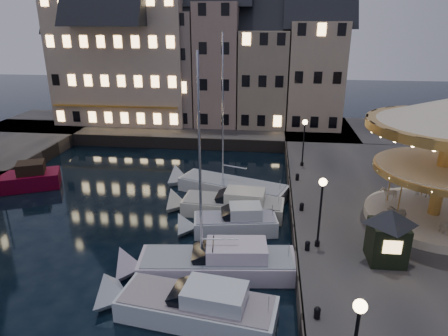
# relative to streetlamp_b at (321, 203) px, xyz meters

# --- Properties ---
(ground) EXTENTS (160.00, 160.00, 0.00)m
(ground) POSITION_rel_streetlamp_b_xyz_m (-7.20, -1.00, -4.02)
(ground) COLOR black
(ground) RESTS_ON ground
(quay_east) EXTENTS (16.00, 56.00, 1.30)m
(quay_east) POSITION_rel_streetlamp_b_xyz_m (6.80, 5.00, -3.37)
(quay_east) COLOR #474442
(quay_east) RESTS_ON ground
(quay_north) EXTENTS (44.00, 12.00, 1.30)m
(quay_north) POSITION_rel_streetlamp_b_xyz_m (-15.20, 27.00, -3.37)
(quay_north) COLOR #474442
(quay_north) RESTS_ON ground
(quaywall_e) EXTENTS (0.15, 44.00, 1.30)m
(quaywall_e) POSITION_rel_streetlamp_b_xyz_m (-1.20, 5.00, -3.37)
(quaywall_e) COLOR #47423A
(quaywall_e) RESTS_ON ground
(quaywall_n) EXTENTS (48.00, 0.15, 1.30)m
(quaywall_n) POSITION_rel_streetlamp_b_xyz_m (-13.20, 21.00, -3.37)
(quaywall_n) COLOR #47423A
(quaywall_n) RESTS_ON ground
(streetlamp_b) EXTENTS (0.44, 0.44, 4.17)m
(streetlamp_b) POSITION_rel_streetlamp_b_xyz_m (0.00, 0.00, 0.00)
(streetlamp_b) COLOR black
(streetlamp_b) RESTS_ON quay_east
(streetlamp_c) EXTENTS (0.44, 0.44, 4.17)m
(streetlamp_c) POSITION_rel_streetlamp_b_xyz_m (0.00, 13.50, 0.00)
(streetlamp_c) COLOR black
(streetlamp_c) RESTS_ON quay_east
(bollard_a) EXTENTS (0.30, 0.30, 0.57)m
(bollard_a) POSITION_rel_streetlamp_b_xyz_m (-0.60, -6.00, -2.41)
(bollard_a) COLOR black
(bollard_a) RESTS_ON quay_east
(bollard_b) EXTENTS (0.30, 0.30, 0.57)m
(bollard_b) POSITION_rel_streetlamp_b_xyz_m (-0.60, -0.50, -2.41)
(bollard_b) COLOR black
(bollard_b) RESTS_ON quay_east
(bollard_c) EXTENTS (0.30, 0.30, 0.57)m
(bollard_c) POSITION_rel_streetlamp_b_xyz_m (-0.60, 4.50, -2.41)
(bollard_c) COLOR black
(bollard_c) RESTS_ON quay_east
(bollard_d) EXTENTS (0.30, 0.30, 0.57)m
(bollard_d) POSITION_rel_streetlamp_b_xyz_m (-0.60, 10.00, -2.41)
(bollard_d) COLOR black
(bollard_d) RESTS_ON quay_east
(townhouse_na) EXTENTS (5.50, 8.00, 12.80)m
(townhouse_na) POSITION_rel_streetlamp_b_xyz_m (-26.70, 29.00, 3.76)
(townhouse_na) COLOR gray
(townhouse_na) RESTS_ON quay_north
(townhouse_nb) EXTENTS (6.16, 8.00, 13.80)m
(townhouse_nb) POSITION_rel_streetlamp_b_xyz_m (-21.25, 29.00, 4.26)
(townhouse_nb) COLOR gray
(townhouse_nb) RESTS_ON quay_north
(townhouse_nc) EXTENTS (6.82, 8.00, 14.80)m
(townhouse_nc) POSITION_rel_streetlamp_b_xyz_m (-15.20, 29.00, 4.76)
(townhouse_nc) COLOR gray
(townhouse_nc) RESTS_ON quay_north
(townhouse_nd) EXTENTS (5.50, 8.00, 15.80)m
(townhouse_nd) POSITION_rel_streetlamp_b_xyz_m (-9.45, 29.00, 5.26)
(townhouse_nd) COLOR gray
(townhouse_nd) RESTS_ON quay_north
(townhouse_ne) EXTENTS (6.16, 8.00, 12.80)m
(townhouse_ne) POSITION_rel_streetlamp_b_xyz_m (-4.00, 29.00, 3.76)
(townhouse_ne) COLOR gray
(townhouse_ne) RESTS_ON quay_north
(townhouse_nf) EXTENTS (6.82, 8.00, 13.80)m
(townhouse_nf) POSITION_rel_streetlamp_b_xyz_m (2.05, 29.00, 4.26)
(townhouse_nf) COLOR tan
(townhouse_nf) RESTS_ON quay_north
(hotel_corner) EXTENTS (17.60, 9.00, 16.80)m
(hotel_corner) POSITION_rel_streetlamp_b_xyz_m (-21.20, 29.00, 5.76)
(hotel_corner) COLOR #C6B096
(hotel_corner) RESTS_ON quay_north
(motorboat_b) EXTENTS (8.67, 3.60, 2.15)m
(motorboat_b) POSITION_rel_streetlamp_b_xyz_m (-6.45, -5.14, -3.37)
(motorboat_b) COLOR silver
(motorboat_b) RESTS_ON ground
(motorboat_c) EXTENTS (9.85, 3.57, 13.03)m
(motorboat_c) POSITION_rel_streetlamp_b_xyz_m (-5.94, -1.56, -3.34)
(motorboat_c) COLOR silver
(motorboat_c) RESTS_ON ground
(motorboat_d) EXTENTS (6.63, 3.07, 2.15)m
(motorboat_d) POSITION_rel_streetlamp_b_xyz_m (-5.42, 3.27, -3.38)
(motorboat_d) COLOR silver
(motorboat_d) RESTS_ON ground
(motorboat_e) EXTENTS (8.47, 3.05, 2.15)m
(motorboat_e) POSITION_rel_streetlamp_b_xyz_m (-5.83, 6.00, -3.37)
(motorboat_e) COLOR beige
(motorboat_e) RESTS_ON ground
(motorboat_f) EXTENTS (9.84, 5.61, 13.26)m
(motorboat_f) POSITION_rel_streetlamp_b_xyz_m (-6.34, 9.68, -3.49)
(motorboat_f) COLOR silver
(motorboat_f) RESTS_ON ground
(red_fishing_boat) EXTENTS (7.68, 5.32, 5.89)m
(red_fishing_boat) POSITION_rel_streetlamp_b_xyz_m (-24.04, 8.44, -3.32)
(red_fishing_boat) COLOR #5D011B
(red_fishing_boat) RESTS_ON ground
(ticket_kiosk) EXTENTS (2.94, 2.94, 3.44)m
(ticket_kiosk) POSITION_rel_streetlamp_b_xyz_m (3.43, -1.07, -0.67)
(ticket_kiosk) COLOR black
(ticket_kiosk) RESTS_ON quay_east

